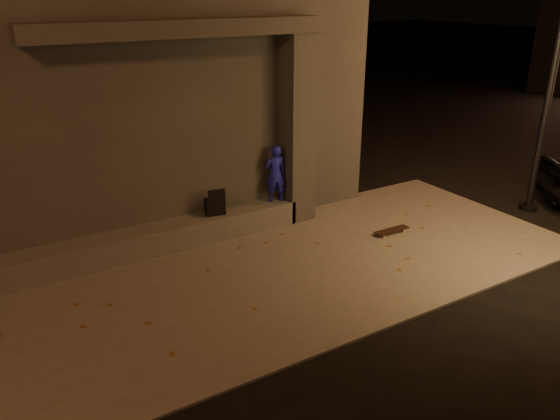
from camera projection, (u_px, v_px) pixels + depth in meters
ground at (341, 336)px, 7.37m from camera, size 120.00×120.00×0.00m
sidewalk at (267, 274)px, 8.95m from camera, size 11.00×4.40×0.04m
building at (113, 82)px, 11.05m from camera, size 9.00×5.10×5.22m
ledge at (143, 242)px, 9.52m from camera, size 6.00×0.55×0.45m
column at (298, 130)px, 10.47m from camera, size 0.55×0.55×3.60m
canopy at (182, 28)px, 8.72m from camera, size 5.00×0.70×0.28m
skateboarder at (275, 174)px, 10.52m from camera, size 0.46×0.35×1.13m
backpack at (215, 205)px, 10.04m from camera, size 0.39×0.29×0.51m
skateboard at (392, 230)px, 10.35m from camera, size 0.74×0.20×0.08m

